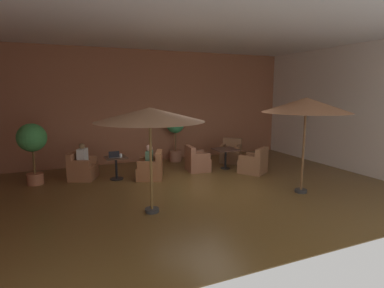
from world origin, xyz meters
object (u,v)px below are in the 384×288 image
at_px(armchair_front_left_east, 82,169).
at_px(potted_tree_left_corner, 175,132).
at_px(cafe_table_front_left, 116,163).
at_px(armchair_front_left_north, 151,169).
at_px(patio_umbrella_tall_red, 150,115).
at_px(patio_umbrella_center_beige, 306,106).
at_px(patron_blue_shirt, 149,157).
at_px(armchair_front_right_east, 254,164).
at_px(iced_drink_cup, 121,156).
at_px(cafe_table_front_right, 226,152).
at_px(potted_tree_mid_left, 32,142).
at_px(armchair_front_right_north, 197,162).
at_px(open_laptop, 114,156).
at_px(armchair_front_right_south, 231,154).
at_px(patron_by_window, 83,156).

xyz_separation_m(armchair_front_left_east, potted_tree_left_corner, (3.47, 1.16, 0.84)).
relative_size(cafe_table_front_left, armchair_front_left_north, 0.71).
relative_size(patio_umbrella_tall_red, patio_umbrella_center_beige, 0.94).
height_order(armchair_front_left_north, patron_blue_shirt, patron_blue_shirt).
xyz_separation_m(armchair_front_right_east, potted_tree_left_corner, (-1.77, 2.65, 0.84)).
bearing_deg(iced_drink_cup, potted_tree_left_corner, 35.87).
bearing_deg(patio_umbrella_tall_red, iced_drink_cup, 92.90).
height_order(armchair_front_left_north, patio_umbrella_center_beige, patio_umbrella_center_beige).
bearing_deg(iced_drink_cup, cafe_table_front_left, 132.80).
relative_size(cafe_table_front_right, potted_tree_mid_left, 0.44).
bearing_deg(iced_drink_cup, patio_umbrella_center_beige, -36.42).
bearing_deg(armchair_front_right_north, patio_umbrella_center_beige, -62.49).
height_order(armchair_front_left_east, open_laptop, open_laptop).
height_order(armchair_front_left_north, armchair_front_right_north, armchair_front_right_north).
bearing_deg(armchair_front_right_south, cafe_table_front_right, -130.90).
height_order(armchair_front_right_east, patron_blue_shirt, patron_blue_shirt).
relative_size(armchair_front_left_north, patron_by_window, 1.45).
distance_m(armchair_front_right_north, armchair_front_right_east, 1.90).
relative_size(potted_tree_left_corner, potted_tree_mid_left, 1.00).
relative_size(cafe_table_front_right, patio_umbrella_center_beige, 0.31).
height_order(cafe_table_front_left, armchair_front_left_north, armchair_front_left_north).
xyz_separation_m(armchair_front_right_north, armchair_front_right_south, (1.74, 0.70, 0.01)).
distance_m(armchair_front_left_east, potted_tree_left_corner, 3.75).
height_order(cafe_table_front_right, open_laptop, open_laptop).
bearing_deg(potted_tree_mid_left, armchair_front_right_north, -5.23).
height_order(armchair_front_right_south, patron_by_window, patron_by_window).
distance_m(patio_umbrella_center_beige, patron_blue_shirt, 4.69).
distance_m(potted_tree_left_corner, iced_drink_cup, 2.97).
xyz_separation_m(cafe_table_front_right, patron_blue_shirt, (-2.77, -0.19, 0.13)).
bearing_deg(cafe_table_front_left, iced_drink_cup, -47.20).
relative_size(armchair_front_left_north, patio_umbrella_tall_red, 0.42).
height_order(potted_tree_left_corner, patron_blue_shirt, potted_tree_left_corner).
height_order(patron_blue_shirt, patron_by_window, patron_by_window).
xyz_separation_m(cafe_table_front_left, patron_blue_shirt, (0.95, -0.36, 0.20)).
height_order(cafe_table_front_right, patio_umbrella_center_beige, patio_umbrella_center_beige).
distance_m(armchair_front_right_north, iced_drink_cup, 2.58).
bearing_deg(potted_tree_left_corner, armchair_front_left_north, -127.67).
bearing_deg(patron_by_window, armchair_front_right_east, -15.79).
relative_size(armchair_front_left_east, potted_tree_mid_left, 0.58).
bearing_deg(patio_umbrella_center_beige, armchair_front_left_east, 145.30).
distance_m(armchair_front_left_north, armchair_front_left_east, 2.11).
height_order(armchair_front_right_east, potted_tree_left_corner, potted_tree_left_corner).
bearing_deg(open_laptop, armchair_front_right_south, 8.89).
height_order(patio_umbrella_center_beige, open_laptop, patio_umbrella_center_beige).
bearing_deg(armchair_front_right_east, potted_tree_left_corner, 123.82).
height_order(cafe_table_front_left, potted_tree_mid_left, potted_tree_mid_left).
xyz_separation_m(cafe_table_front_left, iced_drink_cup, (0.13, -0.14, 0.26)).
xyz_separation_m(armchair_front_right_north, armchair_front_right_east, (1.62, -0.99, -0.01)).
bearing_deg(armchair_front_left_east, armchair_front_left_north, -22.32).
bearing_deg(patron_by_window, cafe_table_front_right, -7.12).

